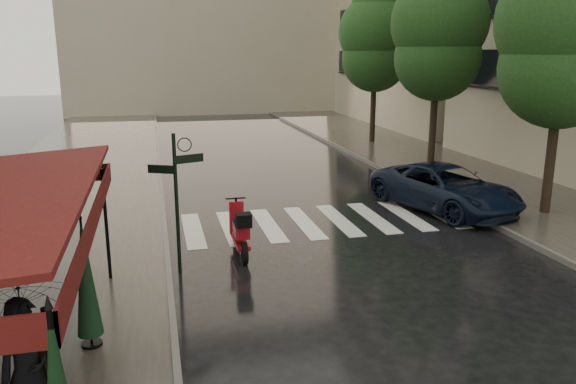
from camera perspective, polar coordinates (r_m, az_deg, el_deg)
name	(u,v)px	position (r m, az deg, el deg)	size (l,w,h in m)	color
ground	(258,330)	(10.15, -3.03, -13.81)	(120.00, 120.00, 0.00)	black
sidewalk_near	(74,186)	(21.55, -20.92, 0.54)	(6.00, 60.00, 0.12)	#38332D
sidewalk_far	(447,167)	(24.42, 15.81, 2.43)	(5.50, 60.00, 0.12)	#38332D
curb_near	(161,181)	(21.35, -12.80, 1.05)	(0.12, 60.00, 0.16)	#595651
curb_far	(384,170)	(23.19, 9.75, 2.21)	(0.12, 60.00, 0.16)	#595651
crosswalk	(322,221)	(16.23, 3.44, -2.96)	(7.85, 3.20, 0.01)	silver
signpost	(176,192)	(12.20, -11.26, -0.03)	(1.17, 0.29, 3.10)	black
tree_near	(565,30)	(17.80, 26.34, 14.50)	(3.80, 3.80, 7.99)	black
tree_mid	(439,30)	(23.62, 15.08, 15.63)	(3.80, 3.80, 8.34)	black
tree_far	(376,38)	(30.05, 8.89, 15.22)	(3.80, 3.80, 8.16)	black
pedestrian_with_umbrella	(22,312)	(7.30, -25.42, -10.97)	(1.52, 1.53, 2.56)	black
scooter	(240,232)	(13.44, -4.88, -4.05)	(0.50, 1.89, 1.25)	black
parked_car	(445,188)	(17.86, 15.64, 0.40)	(2.29, 4.97, 1.38)	black
parasol_back	(86,277)	(9.46, -19.86, -8.15)	(0.41, 0.41, 2.19)	black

